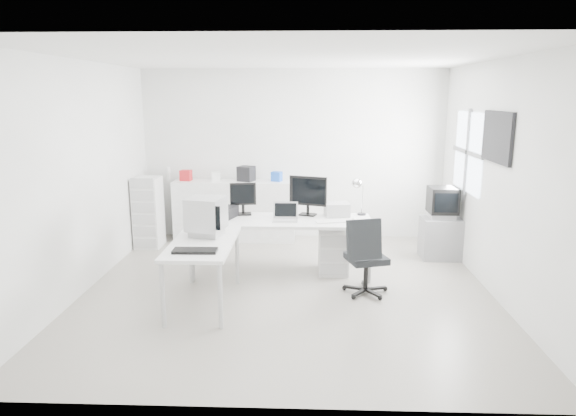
{
  "coord_description": "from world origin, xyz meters",
  "views": [
    {
      "loc": [
        0.24,
        -6.06,
        2.39
      ],
      "look_at": [
        0.0,
        0.2,
        1.0
      ],
      "focal_mm": 32.0,
      "sensor_mm": 36.0,
      "label": 1
    }
  ],
  "objects_px": {
    "laptop": "(285,212)",
    "sideboard": "(235,210)",
    "filing_cabinet": "(148,212)",
    "crt_tv": "(443,203)",
    "office_chair": "(367,255)",
    "main_desk": "(282,246)",
    "lcd_monitor_small": "(243,199)",
    "lcd_monitor_large": "(308,196)",
    "crt_monitor": "(206,218)",
    "laser_printer": "(337,209)",
    "tv_cabinet": "(440,238)",
    "drawer_pedestal": "(333,251)",
    "inkjet_printer": "(220,212)",
    "side_desk": "(204,273)"
  },
  "relations": [
    {
      "from": "tv_cabinet",
      "to": "filing_cabinet",
      "type": "height_order",
      "value": "filing_cabinet"
    },
    {
      "from": "side_desk",
      "to": "drawer_pedestal",
      "type": "distance_m",
      "value": 1.93
    },
    {
      "from": "laser_printer",
      "to": "laptop",
      "type": "bearing_deg",
      "value": -163.38
    },
    {
      "from": "drawer_pedestal",
      "to": "laser_printer",
      "type": "bearing_deg",
      "value": 73.61
    },
    {
      "from": "lcd_monitor_small",
      "to": "crt_monitor",
      "type": "height_order",
      "value": "lcd_monitor_small"
    },
    {
      "from": "laser_printer",
      "to": "filing_cabinet",
      "type": "bearing_deg",
      "value": 154.36
    },
    {
      "from": "lcd_monitor_small",
      "to": "lcd_monitor_large",
      "type": "xyz_separation_m",
      "value": [
        0.9,
        0.0,
        0.05
      ]
    },
    {
      "from": "lcd_monitor_large",
      "to": "filing_cabinet",
      "type": "height_order",
      "value": "lcd_monitor_large"
    },
    {
      "from": "crt_monitor",
      "to": "side_desk",
      "type": "bearing_deg",
      "value": -77.24
    },
    {
      "from": "side_desk",
      "to": "lcd_monitor_large",
      "type": "bearing_deg",
      "value": 48.37
    },
    {
      "from": "drawer_pedestal",
      "to": "sideboard",
      "type": "bearing_deg",
      "value": 134.99
    },
    {
      "from": "lcd_monitor_large",
      "to": "crt_tv",
      "type": "xyz_separation_m",
      "value": [
        1.97,
        0.48,
        -0.19
      ]
    },
    {
      "from": "tv_cabinet",
      "to": "drawer_pedestal",
      "type": "bearing_deg",
      "value": -157.2
    },
    {
      "from": "laptop",
      "to": "crt_monitor",
      "type": "xyz_separation_m",
      "value": [
        -0.9,
        -0.75,
        0.09
      ]
    },
    {
      "from": "crt_monitor",
      "to": "laptop",
      "type": "bearing_deg",
      "value": 52.57
    },
    {
      "from": "side_desk",
      "to": "filing_cabinet",
      "type": "relative_size",
      "value": 1.25
    },
    {
      "from": "inkjet_printer",
      "to": "lcd_monitor_large",
      "type": "xyz_separation_m",
      "value": [
        1.2,
        0.15,
        0.2
      ]
    },
    {
      "from": "inkjet_printer",
      "to": "filing_cabinet",
      "type": "bearing_deg",
      "value": 159.79
    },
    {
      "from": "drawer_pedestal",
      "to": "filing_cabinet",
      "type": "xyz_separation_m",
      "value": [
        -2.88,
        1.1,
        0.26
      ]
    },
    {
      "from": "laptop",
      "to": "office_chair",
      "type": "height_order",
      "value": "same"
    },
    {
      "from": "lcd_monitor_large",
      "to": "laser_printer",
      "type": "distance_m",
      "value": 0.44
    },
    {
      "from": "office_chair",
      "to": "filing_cabinet",
      "type": "bearing_deg",
      "value": 133.7
    },
    {
      "from": "side_desk",
      "to": "drawer_pedestal",
      "type": "height_order",
      "value": "side_desk"
    },
    {
      "from": "lcd_monitor_small",
      "to": "laptop",
      "type": "distance_m",
      "value": 0.7
    },
    {
      "from": "filing_cabinet",
      "to": "crt_monitor",
      "type": "bearing_deg",
      "value": -56.44
    },
    {
      "from": "drawer_pedestal",
      "to": "office_chair",
      "type": "xyz_separation_m",
      "value": [
        0.36,
        -0.77,
        0.19
      ]
    },
    {
      "from": "filing_cabinet",
      "to": "crt_tv",
      "type": "bearing_deg",
      "value": -5.38
    },
    {
      "from": "main_desk",
      "to": "lcd_monitor_small",
      "type": "xyz_separation_m",
      "value": [
        -0.55,
        0.25,
        0.6
      ]
    },
    {
      "from": "lcd_monitor_small",
      "to": "laser_printer",
      "type": "bearing_deg",
      "value": -9.89
    },
    {
      "from": "tv_cabinet",
      "to": "crt_tv",
      "type": "relative_size",
      "value": 1.22
    },
    {
      "from": "crt_monitor",
      "to": "lcd_monitor_large",
      "type": "bearing_deg",
      "value": 55.27
    },
    {
      "from": "main_desk",
      "to": "laptop",
      "type": "distance_m",
      "value": 0.51
    },
    {
      "from": "drawer_pedestal",
      "to": "tv_cabinet",
      "type": "distance_m",
      "value": 1.76
    },
    {
      "from": "tv_cabinet",
      "to": "lcd_monitor_small",
      "type": "bearing_deg",
      "value": -170.48
    },
    {
      "from": "laptop",
      "to": "laser_printer",
      "type": "distance_m",
      "value": 0.77
    },
    {
      "from": "lcd_monitor_large",
      "to": "office_chair",
      "type": "relative_size",
      "value": 0.56
    },
    {
      "from": "drawer_pedestal",
      "to": "laser_printer",
      "type": "height_order",
      "value": "laser_printer"
    },
    {
      "from": "inkjet_printer",
      "to": "office_chair",
      "type": "height_order",
      "value": "office_chair"
    },
    {
      "from": "crt_monitor",
      "to": "sideboard",
      "type": "bearing_deg",
      "value": 103.07
    },
    {
      "from": "side_desk",
      "to": "office_chair",
      "type": "height_order",
      "value": "office_chair"
    },
    {
      "from": "drawer_pedestal",
      "to": "office_chair",
      "type": "distance_m",
      "value": 0.87
    },
    {
      "from": "tv_cabinet",
      "to": "sideboard",
      "type": "relative_size",
      "value": 0.31
    },
    {
      "from": "main_desk",
      "to": "office_chair",
      "type": "distance_m",
      "value": 1.29
    },
    {
      "from": "drawer_pedestal",
      "to": "tv_cabinet",
      "type": "xyz_separation_m",
      "value": [
        1.62,
        0.68,
        0.01
      ]
    },
    {
      "from": "office_chair",
      "to": "tv_cabinet",
      "type": "xyz_separation_m",
      "value": [
        1.26,
        1.45,
        -0.19
      ]
    },
    {
      "from": "lcd_monitor_large",
      "to": "filing_cabinet",
      "type": "relative_size",
      "value": 0.5
    },
    {
      "from": "laptop",
      "to": "sideboard",
      "type": "xyz_separation_m",
      "value": [
        -0.91,
        1.71,
        -0.37
      ]
    },
    {
      "from": "crt_monitor",
      "to": "tv_cabinet",
      "type": "height_order",
      "value": "crt_monitor"
    },
    {
      "from": "main_desk",
      "to": "side_desk",
      "type": "xyz_separation_m",
      "value": [
        -0.85,
        -1.1,
        0.0
      ]
    },
    {
      "from": "lcd_monitor_large",
      "to": "crt_tv",
      "type": "distance_m",
      "value": 2.04
    }
  ]
}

